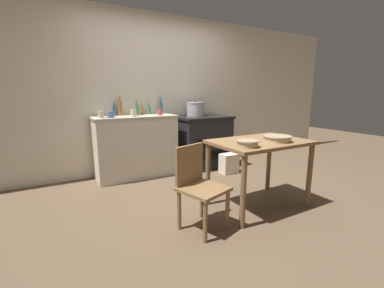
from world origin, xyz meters
The scene contains 20 objects.
ground_plane centered at (0.00, 0.00, 0.00)m, with size 14.00×14.00×0.00m, color brown.
wall_back centered at (0.00, 1.58, 1.27)m, with size 8.00×0.07×2.55m.
counter_cabinet centered at (-0.51, 1.29, 0.48)m, with size 1.25×0.54×0.95m.
stove centered at (0.68, 1.24, 0.45)m, with size 0.92×0.66×0.90m.
work_table centered at (0.38, -0.46, 0.66)m, with size 1.07×0.72×0.78m.
chair centered at (-0.47, -0.53, 0.44)m, with size 0.50×0.50×0.81m.
flour_sack centered at (0.85, 0.69, 0.16)m, with size 0.28×0.20×0.32m, color beige.
stock_pot centered at (0.56, 1.29, 1.02)m, with size 0.31×0.31×0.27m.
mixing_bowl_large centered at (0.03, -0.64, 0.81)m, with size 0.22×0.22×0.07m.
mixing_bowl_small centered at (0.51, -0.58, 0.81)m, with size 0.31×0.31×0.06m.
bottle_far_left centered at (0.00, 1.48, 1.06)m, with size 0.06×0.06×0.27m.
bottle_left centered at (-0.45, 1.38, 1.04)m, with size 0.07×0.07×0.23m.
bottle_mid_left centered at (-0.78, 1.41, 1.03)m, with size 0.07×0.07×0.21m.
bottle_center_left centered at (-0.22, 1.45, 1.02)m, with size 0.06×0.06×0.18m.
bottle_center centered at (-0.35, 1.42, 1.02)m, with size 0.06×0.06×0.18m.
bottle_center_right centered at (-0.67, 1.49, 1.06)m, with size 0.07×0.07×0.29m.
cup_mid_right centered at (-0.89, 1.17, 1.00)m, with size 0.09×0.09×0.09m, color #4C6B99.
cup_right centered at (-0.56, 1.19, 1.00)m, with size 0.08×0.08×0.10m, color beige.
cup_far_right centered at (-0.13, 1.23, 1.00)m, with size 0.08×0.08×0.09m, color #B74C42.
cup_end_right centered at (-1.02, 1.19, 1.00)m, with size 0.08×0.08×0.10m, color beige.
Camera 1 is at (-1.67, -2.53, 1.32)m, focal length 24.00 mm.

